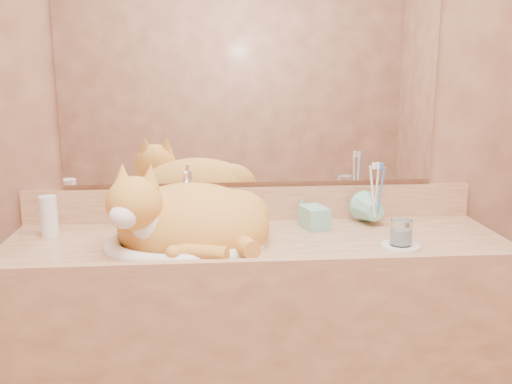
{
  "coord_description": "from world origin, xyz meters",
  "views": [
    {
      "loc": [
        -0.15,
        -0.99,
        1.39
      ],
      "look_at": [
        -0.01,
        0.7,
        1.01
      ],
      "focal_mm": 40.0,
      "sensor_mm": 36.0,
      "label": 1
    }
  ],
  "objects": [
    {
      "name": "wall_back",
      "position": [
        0.0,
        1.0,
        1.25
      ],
      "size": [
        2.4,
        0.02,
        2.5
      ],
      "primitive_type": "cube",
      "color": "brown",
      "rests_on": "ground"
    },
    {
      "name": "vanity_counter",
      "position": [
        0.0,
        0.72,
        0.42
      ],
      "size": [
        1.6,
        0.55,
        0.85
      ],
      "primitive_type": null,
      "color": "#9A6545",
      "rests_on": "floor"
    },
    {
      "name": "mirror",
      "position": [
        0.0,
        0.99,
        1.39
      ],
      "size": [
        1.3,
        0.02,
        0.8
      ],
      "primitive_type": "cube",
      "color": "white",
      "rests_on": "wall_back"
    },
    {
      "name": "sink_basin",
      "position": [
        -0.23,
        0.7,
        0.93
      ],
      "size": [
        0.53,
        0.45,
        0.15
      ],
      "primitive_type": null,
      "rotation": [
        0.0,
        0.0,
        0.09
      ],
      "color": "white",
      "rests_on": "vanity_counter"
    },
    {
      "name": "faucet",
      "position": [
        -0.23,
        0.89,
        0.94
      ],
      "size": [
        0.07,
        0.13,
        0.18
      ],
      "primitive_type": null,
      "rotation": [
        0.0,
        0.0,
        0.19
      ],
      "color": "white",
      "rests_on": "vanity_counter"
    },
    {
      "name": "cat",
      "position": [
        -0.22,
        0.71,
        0.94
      ],
      "size": [
        0.56,
        0.5,
        0.26
      ],
      "primitive_type": null,
      "rotation": [
        0.0,
        0.0,
        -0.23
      ],
      "color": "orange",
      "rests_on": "sink_basin"
    },
    {
      "name": "soap_dispenser",
      "position": [
        0.22,
        0.81,
        0.93
      ],
      "size": [
        0.09,
        0.09,
        0.16
      ],
      "primitive_type": "imported",
      "rotation": [
        0.0,
        0.0,
        0.26
      ],
      "color": "#7ECAB2",
      "rests_on": "vanity_counter"
    },
    {
      "name": "toothbrush_cup",
      "position": [
        0.42,
        0.84,
        0.9
      ],
      "size": [
        0.13,
        0.13,
        0.1
      ],
      "primitive_type": "imported",
      "rotation": [
        0.0,
        0.0,
        0.17
      ],
      "color": "#7ECAB2",
      "rests_on": "vanity_counter"
    },
    {
      "name": "toothbrushes",
      "position": [
        0.42,
        0.84,
        0.99
      ],
      "size": [
        0.04,
        0.04,
        0.23
      ],
      "primitive_type": null,
      "color": "white",
      "rests_on": "toothbrush_cup"
    },
    {
      "name": "saucer",
      "position": [
        0.43,
        0.62,
        0.85
      ],
      "size": [
        0.12,
        0.12,
        0.01
      ],
      "primitive_type": "cylinder",
      "color": "white",
      "rests_on": "vanity_counter"
    },
    {
      "name": "water_glass",
      "position": [
        0.43,
        0.62,
        0.9
      ],
      "size": [
        0.07,
        0.07,
        0.08
      ],
      "primitive_type": "cylinder",
      "color": "white",
      "rests_on": "saucer"
    },
    {
      "name": "lotion_bottle",
      "position": [
        -0.67,
        0.84,
        0.92
      ],
      "size": [
        0.06,
        0.06,
        0.13
      ],
      "primitive_type": "cylinder",
      "color": "white",
      "rests_on": "vanity_counter"
    }
  ]
}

